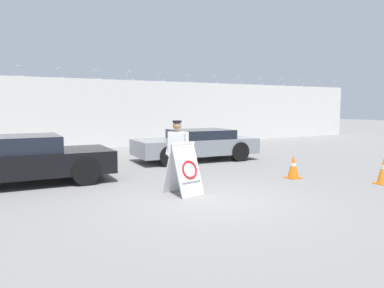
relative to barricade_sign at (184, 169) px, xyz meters
name	(u,v)px	position (x,y,z in m)	size (l,w,h in m)	color
ground_plane	(209,200)	(0.21, -0.72, -0.59)	(90.00, 90.00, 0.00)	gray
perimeter_wall	(80,114)	(0.21, 10.43, 1.05)	(36.00, 0.30, 3.73)	silver
barricade_sign	(184,169)	(0.00, 0.00, 0.00)	(0.77, 0.89, 1.19)	white
security_guard	(177,151)	(0.21, 0.73, 0.32)	(0.46, 0.63, 1.65)	#232838
traffic_cone_near	(293,166)	(3.56, 0.16, -0.26)	(0.37, 0.37, 0.67)	orange
traffic_cone_mid	(384,170)	(4.98, -1.59, -0.21)	(0.37, 0.37, 0.77)	orange
parked_car_front_coupe	(25,159)	(-2.99, 3.08, 0.05)	(4.33, 2.17, 1.25)	black
parked_car_rear_sedan	(196,144)	(2.97, 4.46, 0.01)	(4.59, 2.22, 1.14)	black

